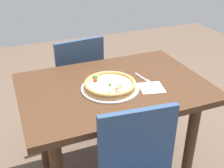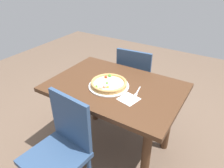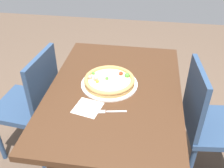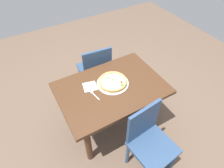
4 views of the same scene
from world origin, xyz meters
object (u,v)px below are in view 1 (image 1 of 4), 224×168
at_px(chair_near, 76,81).
at_px(napkin, 152,88).
at_px(fork, 145,79).
at_px(pizza, 110,85).
at_px(plate, 110,88).
at_px(dining_table, 114,102).

height_order(chair_near, napkin, chair_near).
relative_size(chair_near, fork, 5.26).
distance_m(chair_near, pizza, 0.71).
height_order(plate, napkin, plate).
bearing_deg(napkin, dining_table, -31.61).
bearing_deg(plate, napkin, 160.77).
xyz_separation_m(chair_near, plate, (-0.04, 0.65, 0.26)).
distance_m(chair_near, plate, 0.70).
relative_size(plate, fork, 2.10).
xyz_separation_m(fork, napkin, (0.01, 0.12, -0.00)).
bearing_deg(plate, chair_near, -86.20).
bearing_deg(dining_table, fork, 179.24).
height_order(chair_near, fork, chair_near).
relative_size(plate, pizza, 1.12).
xyz_separation_m(dining_table, fork, (-0.21, 0.00, 0.12)).
relative_size(dining_table, napkin, 8.13).
height_order(chair_near, plate, chair_near).
distance_m(dining_table, plate, 0.14).
relative_size(dining_table, fork, 6.89).
bearing_deg(napkin, fork, -96.80).
distance_m(plate, pizza, 0.03).
relative_size(pizza, fork, 1.87).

